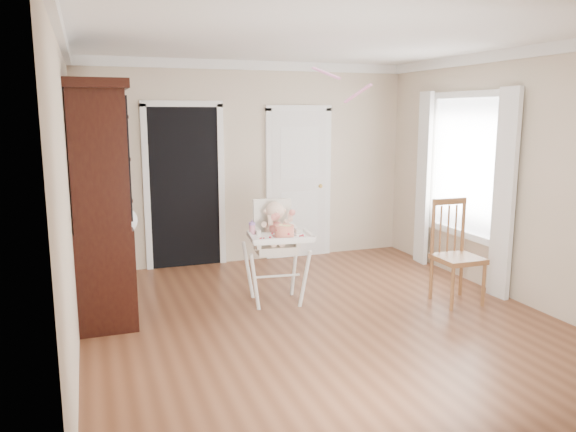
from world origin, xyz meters
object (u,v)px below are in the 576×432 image
object	(u,v)px
dining_chair	(456,255)
sippy_cup	(252,228)
china_cabinet	(100,201)
high_chair	(276,239)
cake	(285,231)

from	to	relation	value
dining_chair	sippy_cup	bearing A→B (deg)	165.35
sippy_cup	china_cabinet	bearing A→B (deg)	167.20
china_cabinet	high_chair	bearing A→B (deg)	-8.91
high_chair	sippy_cup	world-z (taller)	high_chair
sippy_cup	china_cabinet	distance (m)	1.53
cake	high_chair	bearing A→B (deg)	91.28
high_chair	dining_chair	xyz separation A→B (m)	(1.84, -0.63, -0.18)
high_chair	dining_chair	bearing A→B (deg)	-11.52
cake	sippy_cup	size ratio (longest dim) A/B	1.57
sippy_cup	china_cabinet	xyz separation A→B (m)	(-1.46, 0.33, 0.31)
china_cabinet	dining_chair	world-z (taller)	china_cabinet
cake	china_cabinet	world-z (taller)	china_cabinet
high_chair	china_cabinet	world-z (taller)	china_cabinet
sippy_cup	dining_chair	distance (m)	2.22
sippy_cup	dining_chair	size ratio (longest dim) A/B	0.15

